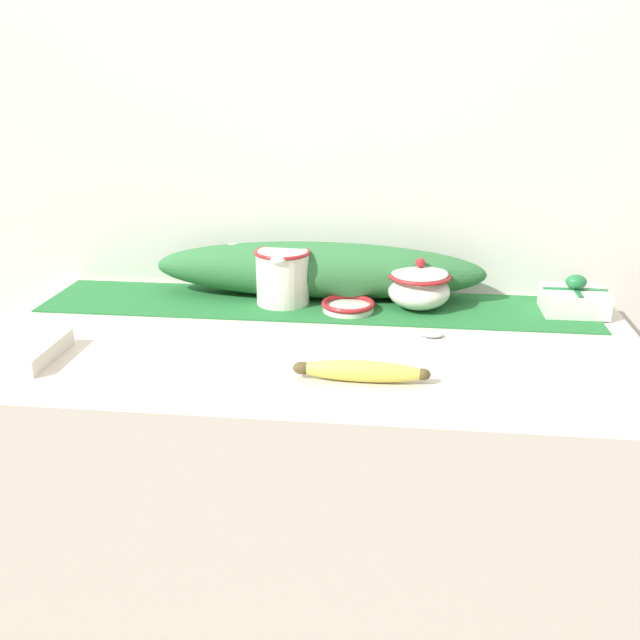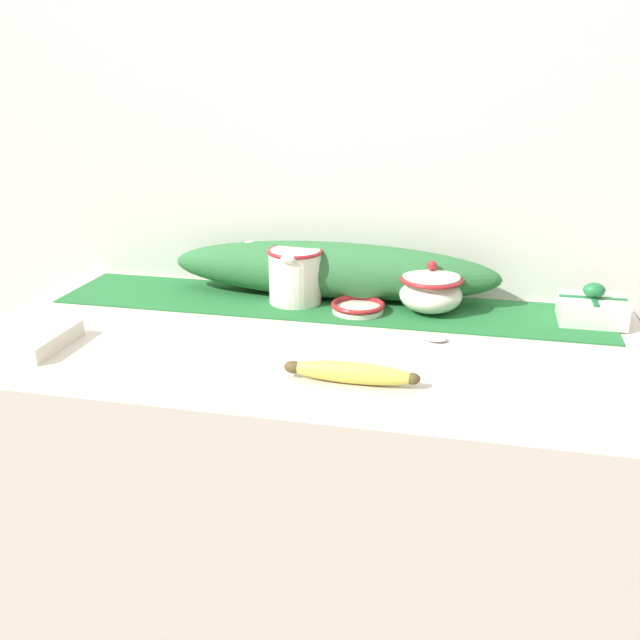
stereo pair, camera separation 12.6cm
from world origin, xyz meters
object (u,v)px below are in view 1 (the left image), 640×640
sugar_bowl (419,286)px  spoon (426,334)px  gift_box (574,300)px  small_dish (348,306)px  cream_pitcher (283,275)px  banana (361,371)px  napkin_stack (11,350)px

sugar_bowl → spoon: 0.17m
sugar_bowl → gift_box: size_ratio=1.02×
small_dish → sugar_bowl: bearing=13.8°
spoon → cream_pitcher: bearing=151.2°
banana → small_dish: bearing=98.0°
banana → gift_box: bearing=43.0°
small_dish → napkin_stack: (-0.56, -0.31, 0.00)m
napkin_stack → banana: bearing=-2.2°
small_dish → banana: bearing=-82.0°
cream_pitcher → gift_box: (0.59, 0.01, -0.03)m
small_dish → gift_box: (0.45, 0.04, 0.02)m
sugar_bowl → small_dish: bearing=-166.2°
banana → gift_box: size_ratio=1.76×
banana → gift_box: gift_box is taller
cream_pitcher → gift_box: bearing=0.8°
cream_pitcher → small_dish: bearing=-14.5°
spoon → napkin_stack: napkin_stack is taller
cream_pitcher → gift_box: cream_pitcher is taller
cream_pitcher → spoon: size_ratio=0.80×
cream_pitcher → gift_box: size_ratio=1.09×
small_dish → banana: 0.34m
gift_box → sugar_bowl: bearing=-178.2°
cream_pitcher → small_dish: size_ratio=1.24×
sugar_bowl → gift_box: 0.31m
napkin_stack → cream_pitcher: bearing=40.0°
small_dish → napkin_stack: 0.64m
sugar_bowl → gift_box: bearing=1.8°
small_dish → spoon: small_dish is taller
banana → spoon: (0.11, 0.21, -0.01)m
spoon → napkin_stack: (-0.71, -0.19, 0.01)m
cream_pitcher → gift_box: 0.60m
cream_pitcher → banana: cream_pitcher is taller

